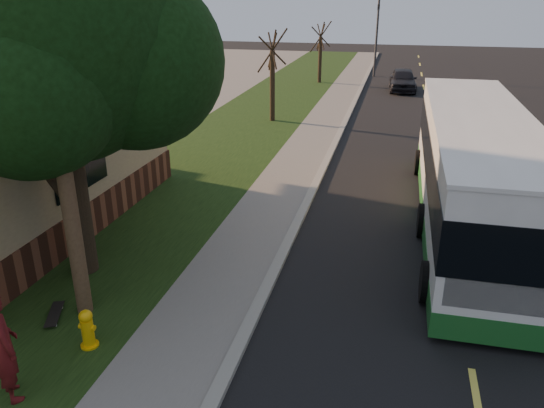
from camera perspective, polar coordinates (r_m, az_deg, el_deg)
The scene contains 16 objects.
ground at distance 9.41m, azimuth -4.67°, elevation -17.49°, with size 120.00×120.00×0.00m, color black.
road at distance 17.97m, azimuth 17.72°, elevation 1.51°, with size 8.00×80.00×0.01m, color black.
curb at distance 18.04m, azimuth 5.02°, elevation 2.77°, with size 0.25×80.00×0.12m, color gray.
sidewalk at distance 18.20m, azimuth 1.90°, elevation 2.96°, with size 2.00×80.00×0.08m, color slate.
grass_verge at distance 19.17m, azimuth -8.43°, elevation 3.70°, with size 5.00×80.00×0.07m, color black.
fire_hydrant at distance 10.14m, azimuth -19.24°, elevation -12.55°, with size 0.32×0.32×0.74m.
utility_pole at distance 9.80m, azimuth -22.87°, elevation 12.45°, with size 2.86×3.21×9.07m.
leafy_tree at distance 11.59m, azimuth -22.09°, elevation 16.48°, with size 6.30×6.00×7.80m.
bare_tree_near at distance 25.84m, azimuth 0.04°, elevation 13.49°, with size 1.38×1.21×4.31m.
bare_tree_far at distance 37.47m, azimuth 5.21°, elevation 15.83°, with size 1.38×1.21×4.03m.
traffic_signal at distance 41.01m, azimuth 11.22°, elevation 17.68°, with size 0.18×0.22×5.50m.
transit_bus at distance 14.88m, azimuth 20.87°, elevation 3.62°, with size 2.64×11.43×3.10m.
skateboarder at distance 9.20m, azimuth -26.97°, elevation -13.51°, with size 0.67×0.44×1.85m, color #531012.
skateboard_main at distance 11.33m, azimuth -22.35°, elevation -10.90°, with size 0.55×0.90×0.08m.
dumpster at distance 20.55m, azimuth -18.78°, elevation 5.87°, with size 1.47×1.19×1.26m.
distant_car at distance 35.63m, azimuth 13.90°, elevation 12.85°, with size 1.63×4.05×1.38m, color black.
Camera 1 is at (2.38, -6.87, 5.98)m, focal length 35.00 mm.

